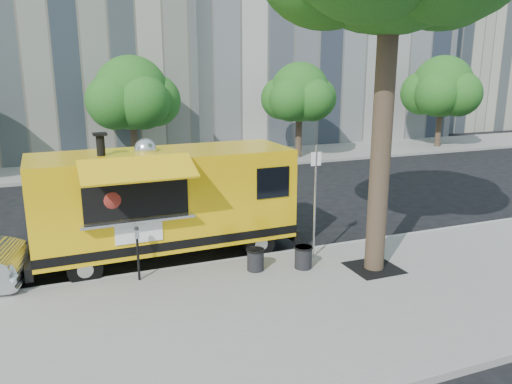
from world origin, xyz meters
The scene contains 14 objects.
ground centered at (0.00, 0.00, 0.00)m, with size 120.00×120.00×0.00m, color black.
sidewalk centered at (0.00, -4.00, 0.07)m, with size 60.00×6.00×0.15m, color gray.
curb centered at (0.00, -0.93, 0.07)m, with size 60.00×0.14×0.16m, color #999993.
far_sidewalk centered at (0.00, 13.50, 0.07)m, with size 60.00×5.00×0.15m, color gray.
building_right centered at (30.00, 24.00, 8.00)m, with size 16.00×12.00×16.00m, color #A4A089.
tree_well centered at (2.60, -2.80, 0.15)m, with size 1.20×1.20×0.02m, color black.
far_tree_b centered at (-1.00, 12.70, 3.83)m, with size 3.60×3.60×5.50m.
far_tree_c centered at (8.00, 12.40, 3.72)m, with size 3.24×3.24×5.21m.
far_tree_d centered at (18.00, 12.60, 3.89)m, with size 3.78×3.78×5.64m.
sign_post centered at (1.55, -1.55, 1.85)m, with size 0.28×0.06×3.00m.
parking_meter centered at (-3.00, -1.35, 0.98)m, with size 0.11×0.11×1.33m.
food_truck centered at (-2.03, 0.17, 1.63)m, with size 7.09×3.39×3.48m.
trash_bin_left centered at (-0.21, -1.81, 0.44)m, with size 0.46×0.46×0.55m.
trash_bin_right centered at (0.95, -2.13, 0.45)m, with size 0.47×0.47×0.56m.
Camera 1 is at (-4.47, -12.59, 5.06)m, focal length 35.00 mm.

